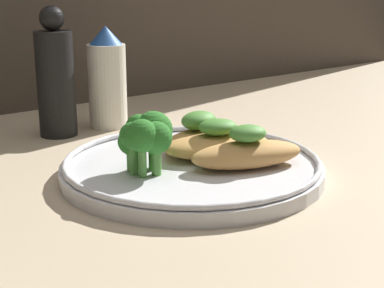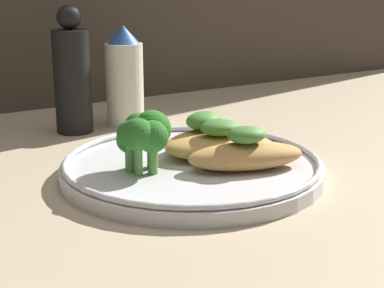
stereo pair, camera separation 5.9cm
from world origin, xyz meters
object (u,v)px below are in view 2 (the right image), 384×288
Objects in this scene: broccoli_bunch at (143,135)px; sauce_bottle at (125,78)px; pepper_grinder at (72,76)px; plate at (192,167)px.

broccoli_bunch is 0.43× the size of sauce_bottle.
plate is at bearing -80.79° from pepper_grinder.
pepper_grinder is at bearing 99.21° from plate.
broccoli_bunch is 22.80cm from pepper_grinder.
pepper_grinder is at bearing 86.25° from broccoli_bunch.
sauce_bottle is at bearing 68.70° from broccoli_bunch.
plate is 24.04cm from sauce_bottle.
plate is 6.63cm from broccoli_bunch.
sauce_bottle reaches higher than plate.
sauce_bottle is (8.82, 22.64, 1.44)cm from broccoli_bunch.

